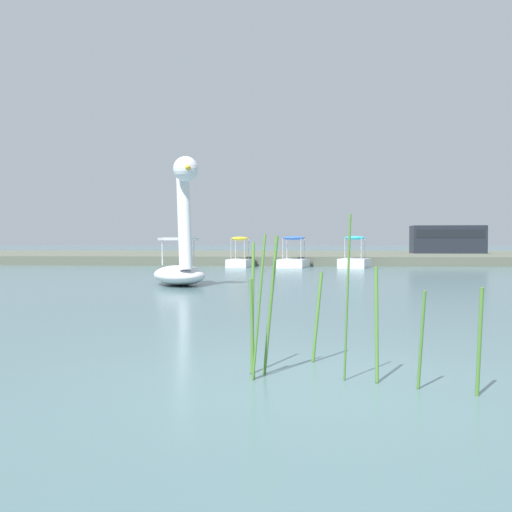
% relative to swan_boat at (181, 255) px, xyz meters
% --- Properties ---
extents(ground_plane, '(428.65, 428.65, 0.00)m').
position_rel_swan_boat_xyz_m(ground_plane, '(3.63, -11.43, -0.89)').
color(ground_plane, slate).
extents(shore_bank_far, '(135.63, 20.74, 0.49)m').
position_rel_swan_boat_xyz_m(shore_bank_far, '(3.63, 24.14, -0.65)').
color(shore_bank_far, '#5B6051').
rests_on(shore_bank_far, ground_plane).
extents(swan_boat, '(2.35, 3.11, 3.61)m').
position_rel_swan_boat_xyz_m(swan_boat, '(0.00, 0.00, 0.00)').
color(swan_boat, white).
rests_on(swan_boat, ground_plane).
extents(pedal_boat_cyan, '(1.83, 2.41, 1.56)m').
position_rel_swan_boat_xyz_m(pedal_boat_cyan, '(6.04, 12.32, -0.46)').
color(pedal_boat_cyan, white).
rests_on(pedal_boat_cyan, ground_plane).
extents(pedal_boat_blue, '(1.66, 2.51, 1.56)m').
position_rel_swan_boat_xyz_m(pedal_boat_blue, '(3.04, 12.50, -0.46)').
color(pedal_boat_blue, white).
rests_on(pedal_boat_blue, ground_plane).
extents(pedal_boat_yellow, '(1.23, 2.05, 1.53)m').
position_rel_swan_boat_xyz_m(pedal_boat_yellow, '(0.34, 12.52, -0.44)').
color(pedal_boat_yellow, white).
rests_on(pedal_boat_yellow, ground_plane).
extents(parked_van, '(4.82, 1.98, 1.87)m').
position_rel_swan_boat_xyz_m(parked_van, '(13.22, 24.01, 0.61)').
color(parked_van, '#1E232D').
rests_on(parked_van, shore_bank_far).
extents(reed_clump_foreground, '(2.98, 1.39, 1.51)m').
position_rel_swan_boat_xyz_m(reed_clump_foreground, '(3.89, -11.36, -0.33)').
color(reed_clump_foreground, '#4C7F33').
rests_on(reed_clump_foreground, ground_plane).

